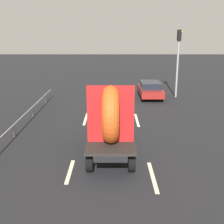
{
  "coord_description": "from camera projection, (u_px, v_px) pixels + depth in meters",
  "views": [
    {
      "loc": [
        -0.22,
        -13.22,
        5.53
      ],
      "look_at": [
        -0.27,
        0.07,
        1.82
      ],
      "focal_mm": 46.49,
      "sensor_mm": 36.0,
      "label": 1
    }
  ],
  "objects": [
    {
      "name": "ground_plane",
      "position": [
        118.0,
        148.0,
        14.22
      ],
      "size": [
        120.0,
        120.0,
        0.0
      ],
      "primitive_type": "plane",
      "color": "black"
    },
    {
      "name": "flatbed_truck",
      "position": [
        112.0,
        118.0,
        13.18
      ],
      "size": [
        2.02,
        4.67,
        3.47
      ],
      "color": "black",
      "rests_on": "ground_plane"
    },
    {
      "name": "distant_sedan",
      "position": [
        151.0,
        89.0,
        24.81
      ],
      "size": [
        1.82,
        4.25,
        1.39
      ],
      "color": "black",
      "rests_on": "ground_plane"
    },
    {
      "name": "traffic_light",
      "position": [
        180.0,
        54.0,
        24.28
      ],
      "size": [
        0.42,
        0.36,
        5.66
      ],
      "color": "gray",
      "rests_on": "ground_plane"
    },
    {
      "name": "guardrail",
      "position": [
        26.0,
        117.0,
        17.48
      ],
      "size": [
        0.1,
        15.61,
        0.71
      ],
      "color": "gray",
      "rests_on": "ground_plane"
    },
    {
      "name": "lane_dash_left_near",
      "position": [
        71.0,
        171.0,
        11.84
      ],
      "size": [
        0.16,
        2.1,
        0.01
      ],
      "primitive_type": "cube",
      "rotation": [
        0.0,
        0.0,
        1.57
      ],
      "color": "beige",
      "rests_on": "ground_plane"
    },
    {
      "name": "lane_dash_left_far",
      "position": [
        87.0,
        119.0,
        18.95
      ],
      "size": [
        0.16,
        2.72,
        0.01
      ],
      "primitive_type": "cube",
      "rotation": [
        0.0,
        0.0,
        1.57
      ],
      "color": "beige",
      "rests_on": "ground_plane"
    },
    {
      "name": "lane_dash_right_near",
      "position": [
        154.0,
        177.0,
        11.4
      ],
      "size": [
        0.16,
        2.53,
        0.01
      ],
      "primitive_type": "cube",
      "rotation": [
        0.0,
        0.0,
        1.57
      ],
      "color": "beige",
      "rests_on": "ground_plane"
    },
    {
      "name": "lane_dash_right_far",
      "position": [
        138.0,
        120.0,
        18.69
      ],
      "size": [
        0.16,
        2.79,
        0.01
      ],
      "primitive_type": "cube",
      "rotation": [
        0.0,
        0.0,
        1.57
      ],
      "color": "beige",
      "rests_on": "ground_plane"
    }
  ]
}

